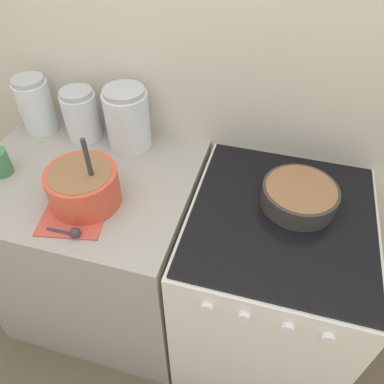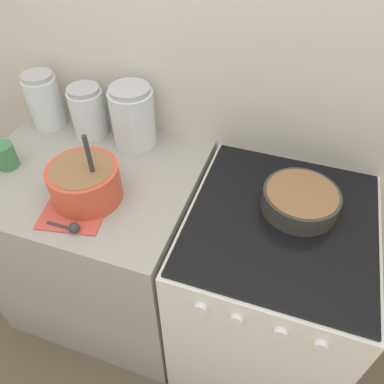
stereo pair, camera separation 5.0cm
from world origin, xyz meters
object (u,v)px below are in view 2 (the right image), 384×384
(storage_jar_left, at_px, (45,104))
(storage_jar_middle, at_px, (89,114))
(storage_jar_right, at_px, (133,120))
(tin_can, at_px, (5,156))
(baking_pan, at_px, (300,200))
(stove, at_px, (264,290))
(mixing_bowl, at_px, (85,181))

(storage_jar_left, xyz_separation_m, storage_jar_middle, (0.20, 0.00, -0.01))
(storage_jar_right, distance_m, tin_can, 0.50)
(baking_pan, distance_m, storage_jar_left, 1.10)
(stove, distance_m, storage_jar_left, 1.20)
(storage_jar_right, bearing_deg, storage_jar_left, 180.00)
(mixing_bowl, xyz_separation_m, storage_jar_right, (0.02, 0.35, 0.03))
(storage_jar_middle, bearing_deg, stove, -15.56)
(baking_pan, xyz_separation_m, tin_can, (-1.08, -0.13, 0.01))
(storage_jar_left, height_order, tin_can, storage_jar_left)
(stove, xyz_separation_m, storage_jar_left, (-1.05, 0.24, 0.54))
(storage_jar_middle, bearing_deg, storage_jar_right, -0.00)
(stove, height_order, storage_jar_left, storage_jar_left)
(mixing_bowl, height_order, storage_jar_right, mixing_bowl)
(baking_pan, bearing_deg, storage_jar_middle, 169.44)
(storage_jar_left, bearing_deg, mixing_bowl, -42.00)
(storage_jar_middle, height_order, tin_can, storage_jar_middle)
(mixing_bowl, distance_m, storage_jar_right, 0.35)
(storage_jar_middle, height_order, storage_jar_right, storage_jar_right)
(baking_pan, relative_size, tin_can, 2.64)
(stove, relative_size, baking_pan, 3.46)
(storage_jar_left, distance_m, storage_jar_middle, 0.20)
(mixing_bowl, distance_m, tin_can, 0.38)
(storage_jar_left, height_order, storage_jar_middle, storage_jar_left)
(storage_jar_left, distance_m, tin_can, 0.30)
(storage_jar_middle, bearing_deg, mixing_bowl, -62.22)
(stove, relative_size, tin_can, 9.12)
(stove, distance_m, tin_can, 1.15)
(mixing_bowl, bearing_deg, storage_jar_left, 138.00)
(storage_jar_left, distance_m, storage_jar_right, 0.41)
(stove, bearing_deg, baking_pan, 59.19)
(stove, bearing_deg, storage_jar_right, 159.87)
(stove, relative_size, mixing_bowl, 3.24)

